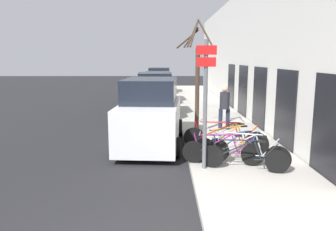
# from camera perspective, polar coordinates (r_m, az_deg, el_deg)

# --- Properties ---
(ground_plane) EXTENTS (80.00, 80.00, 0.00)m
(ground_plane) POSITION_cam_1_polar(r_m,az_deg,el_deg) (15.74, -1.62, -1.03)
(ground_plane) COLOR black
(sidewalk_curb) EXTENTS (3.20, 32.00, 0.15)m
(sidewalk_curb) POSITION_cam_1_polar(r_m,az_deg,el_deg) (18.62, 6.59, 0.86)
(sidewalk_curb) COLOR #ADA89E
(sidewalk_curb) RESTS_ON ground
(building_facade) EXTENTS (0.23, 32.00, 6.50)m
(building_facade) POSITION_cam_1_polar(r_m,az_deg,el_deg) (18.61, 12.26, 10.42)
(building_facade) COLOR silver
(building_facade) RESTS_ON ground
(signpost) EXTENTS (0.51, 0.13, 3.32)m
(signpost) POSITION_cam_1_polar(r_m,az_deg,el_deg) (8.37, 6.51, 2.61)
(signpost) COLOR #595B60
(signpost) RESTS_ON sidewalk_curb
(bicycle_0) EXTENTS (2.16, 0.71, 0.84)m
(bicycle_0) POSITION_cam_1_polar(r_m,az_deg,el_deg) (8.67, 13.12, -7.01)
(bicycle_0) COLOR black
(bicycle_0) RESTS_ON sidewalk_curb
(bicycle_1) EXTENTS (2.01, 1.15, 0.92)m
(bicycle_1) POSITION_cam_1_polar(r_m,az_deg,el_deg) (9.00, 13.51, -6.22)
(bicycle_1) COLOR black
(bicycle_1) RESTS_ON sidewalk_curb
(bicycle_2) EXTENTS (2.18, 0.53, 0.86)m
(bicycle_2) POSITION_cam_1_polar(r_m,az_deg,el_deg) (9.03, 9.54, -6.15)
(bicycle_2) COLOR black
(bicycle_2) RESTS_ON sidewalk_curb
(bicycle_3) EXTENTS (1.95, 0.91, 0.83)m
(bicycle_3) POSITION_cam_1_polar(r_m,az_deg,el_deg) (9.47, 11.86, -5.54)
(bicycle_3) COLOR black
(bicycle_3) RESTS_ON sidewalk_curb
(bicycle_4) EXTENTS (2.30, 1.06, 0.93)m
(bicycle_4) POSITION_cam_1_polar(r_m,az_deg,el_deg) (9.73, 10.82, -4.85)
(bicycle_4) COLOR black
(bicycle_4) RESTS_ON sidewalk_curb
(bicycle_5) EXTENTS (2.46, 0.99, 0.98)m
(bicycle_5) POSITION_cam_1_polar(r_m,az_deg,el_deg) (10.14, 9.81, -4.11)
(bicycle_5) COLOR black
(bicycle_5) RESTS_ON sidewalk_curb
(parked_car_0) EXTENTS (2.32, 4.90, 2.33)m
(parked_car_0) POSITION_cam_1_polar(r_m,az_deg,el_deg) (11.34, -2.95, 0.12)
(parked_car_0) COLOR silver
(parked_car_0) RESTS_ON ground
(parked_car_1) EXTENTS (2.23, 4.35, 2.27)m
(parked_car_1) POSITION_cam_1_polar(r_m,az_deg,el_deg) (17.03, -2.41, 3.29)
(parked_car_1) COLOR #144728
(parked_car_1) RESTS_ON ground
(parked_car_2) EXTENTS (2.27, 4.81, 2.11)m
(parked_car_2) POSITION_cam_1_polar(r_m,az_deg,el_deg) (22.26, -1.80, 4.70)
(parked_car_2) COLOR #51565B
(parked_car_2) RESTS_ON ground
(parked_car_3) EXTENTS (2.15, 4.41, 2.21)m
(parked_car_3) POSITION_cam_1_polar(r_m,az_deg,el_deg) (27.72, -1.50, 5.84)
(parked_car_3) COLOR black
(parked_car_3) RESTS_ON ground
(pedestrian_near) EXTENTS (0.46, 0.39, 1.75)m
(pedestrian_near) POSITION_cam_1_polar(r_m,az_deg,el_deg) (13.30, 9.82, 1.85)
(pedestrian_near) COLOR #1E2338
(pedestrian_near) RESTS_ON sidewalk_curb
(street_tree) EXTENTS (1.33, 1.40, 4.28)m
(street_tree) POSITION_cam_1_polar(r_m,az_deg,el_deg) (12.59, 5.01, 6.39)
(street_tree) COLOR #3D2D23
(street_tree) RESTS_ON sidewalk_curb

